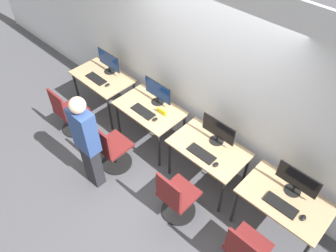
{
  "coord_description": "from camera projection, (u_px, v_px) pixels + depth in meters",
  "views": [
    {
      "loc": [
        2.2,
        -2.16,
        4.1
      ],
      "look_at": [
        0.0,
        0.13,
        0.89
      ],
      "focal_mm": 35.0,
      "sensor_mm": 36.0,
      "label": 1
    }
  ],
  "objects": [
    {
      "name": "desk_right",
      "position": [
        208.0,
        152.0,
        4.5
      ],
      "size": [
        1.05,
        0.66,
        0.74
      ],
      "color": "tan",
      "rests_on": "ground_plane"
    },
    {
      "name": "keyboard_far_right",
      "position": [
        281.0,
        205.0,
        3.8
      ],
      "size": [
        0.4,
        0.16,
        0.02
      ],
      "color": "black",
      "rests_on": "desk_far_right"
    },
    {
      "name": "monitor_far_left",
      "position": [
        109.0,
        62.0,
        5.52
      ],
      "size": [
        0.52,
        0.2,
        0.38
      ],
      "color": "black",
      "rests_on": "desk_far_left"
    },
    {
      "name": "office_chair_far_left",
      "position": [
        70.0,
        114.0,
        5.45
      ],
      "size": [
        0.48,
        0.48,
        0.9
      ],
      "color": "black",
      "rests_on": "ground_plane"
    },
    {
      "name": "desk_far_left",
      "position": [
        103.0,
        80.0,
        5.64
      ],
      "size": [
        1.05,
        0.66,
        0.74
      ],
      "color": "tan",
      "rests_on": "ground_plane"
    },
    {
      "name": "mouse_far_right",
      "position": [
        303.0,
        218.0,
        3.68
      ],
      "size": [
        0.06,
        0.09,
        0.03
      ],
      "color": "black",
      "rests_on": "desk_far_right"
    },
    {
      "name": "mouse_far_left",
      "position": [
        107.0,
        85.0,
        5.37
      ],
      "size": [
        0.06,
        0.09,
        0.03
      ],
      "color": "black",
      "rests_on": "desk_far_left"
    },
    {
      "name": "monitor_far_right",
      "position": [
        297.0,
        181.0,
        3.81
      ],
      "size": [
        0.52,
        0.2,
        0.38
      ],
      "color": "black",
      "rests_on": "desk_far_right"
    },
    {
      "name": "person_left",
      "position": [
        87.0,
        141.0,
        4.33
      ],
      "size": [
        0.36,
        0.21,
        1.62
      ],
      "color": "#232328",
      "rests_on": "ground_plane"
    },
    {
      "name": "office_chair_right",
      "position": [
        176.0,
        199.0,
        4.31
      ],
      "size": [
        0.48,
        0.48,
        0.9
      ],
      "color": "black",
      "rests_on": "ground_plane"
    },
    {
      "name": "wall_back",
      "position": [
        201.0,
        76.0,
        4.49
      ],
      "size": [
        12.0,
        0.05,
        2.8
      ],
      "color": "silver",
      "rests_on": "ground_plane"
    },
    {
      "name": "desk_left",
      "position": [
        150.0,
        112.0,
        5.07
      ],
      "size": [
        1.05,
        0.66,
        0.74
      ],
      "color": "tan",
      "rests_on": "ground_plane"
    },
    {
      "name": "keyboard_right",
      "position": [
        201.0,
        154.0,
        4.35
      ],
      "size": [
        0.4,
        0.16,
        0.02
      ],
      "color": "black",
      "rests_on": "desk_right"
    },
    {
      "name": "office_chair_far_right",
      "position": [
        245.0,
        252.0,
        3.8
      ],
      "size": [
        0.48,
        0.48,
        0.9
      ],
      "color": "black",
      "rests_on": "ground_plane"
    },
    {
      "name": "mouse_left",
      "position": [
        155.0,
        119.0,
        4.8
      ],
      "size": [
        0.06,
        0.09,
        0.03
      ],
      "color": "black",
      "rests_on": "desk_left"
    },
    {
      "name": "desk_far_right",
      "position": [
        284.0,
        203.0,
        3.94
      ],
      "size": [
        1.05,
        0.66,
        0.74
      ],
      "color": "tan",
      "rests_on": "ground_plane"
    },
    {
      "name": "monitor_left",
      "position": [
        158.0,
        92.0,
        4.96
      ],
      "size": [
        0.52,
        0.2,
        0.38
      ],
      "color": "black",
      "rests_on": "desk_left"
    },
    {
      "name": "mouse_right",
      "position": [
        216.0,
        165.0,
        4.21
      ],
      "size": [
        0.06,
        0.09,
        0.03
      ],
      "color": "black",
      "rests_on": "desk_right"
    },
    {
      "name": "keyboard_far_left",
      "position": [
        96.0,
        79.0,
        5.5
      ],
      "size": [
        0.4,
        0.16,
        0.02
      ],
      "color": "black",
      "rests_on": "desk_far_left"
    },
    {
      "name": "ground_plane",
      "position": [
        162.0,
        171.0,
        5.08
      ],
      "size": [
        20.0,
        20.0,
        0.0
      ],
      "primitive_type": "plane",
      "color": "#4C4C51"
    },
    {
      "name": "office_chair_left",
      "position": [
        112.0,
        150.0,
        4.9
      ],
      "size": [
        0.48,
        0.48,
        0.9
      ],
      "color": "black",
      "rests_on": "ground_plane"
    },
    {
      "name": "placard_left",
      "position": [
        162.0,
        112.0,
        4.88
      ],
      "size": [
        0.16,
        0.03,
        0.08
      ],
      "color": "yellow",
      "rests_on": "desk_left"
    },
    {
      "name": "keyboard_left",
      "position": [
        143.0,
        111.0,
        4.93
      ],
      "size": [
        0.4,
        0.16,
        0.02
      ],
      "color": "black",
      "rests_on": "desk_left"
    },
    {
      "name": "monitor_right",
      "position": [
        218.0,
        131.0,
        4.38
      ],
      "size": [
        0.52,
        0.2,
        0.38
      ],
      "color": "black",
      "rests_on": "desk_right"
    }
  ]
}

